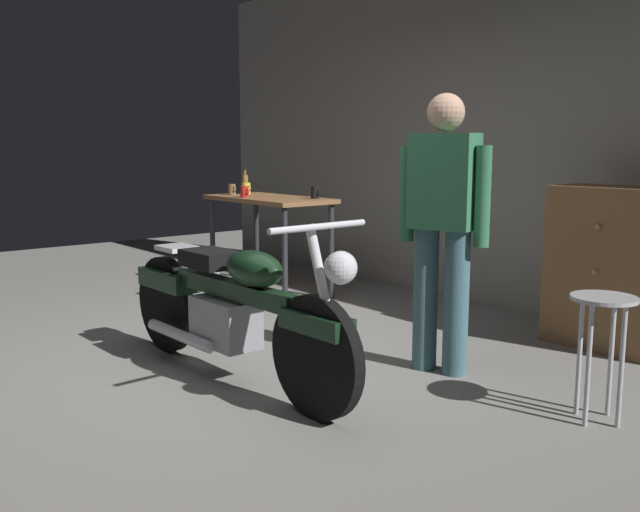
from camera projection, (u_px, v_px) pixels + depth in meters
name	position (u px, v px, depth m)	size (l,w,h in m)	color
ground_plane	(228.00, 371.00, 4.22)	(12.00, 12.00, 0.00)	gray
back_wall	(510.00, 124.00, 5.74)	(8.00, 0.12, 3.10)	gray
workbench	(269.00, 209.00, 6.39)	(1.30, 0.64, 0.90)	brown
motorcycle	(231.00, 306.00, 3.99)	(2.19, 0.60, 1.00)	black
person_standing	(443.00, 221.00, 4.08)	(0.55, 0.32, 1.67)	#406973
shop_stool	(602.00, 324.00, 3.38)	(0.32, 0.32, 0.64)	#B2B2B7
wooden_dresser	(612.00, 268.00, 4.65)	(0.80, 0.47, 1.10)	brown
storage_bin	(191.00, 282.00, 6.13)	(0.44, 0.32, 0.34)	gray
mug_brown_stoneware	(232.00, 189.00, 6.65)	(0.11, 0.08, 0.10)	brown
mug_red_diner	(245.00, 192.00, 6.30)	(0.11, 0.08, 0.10)	red
mug_black_matte	(315.00, 193.00, 6.15)	(0.11, 0.08, 0.11)	black
mug_yellow_tall	(246.00, 188.00, 6.74)	(0.13, 0.09, 0.11)	yellow
bottle	(245.00, 184.00, 6.86)	(0.06, 0.06, 0.24)	olive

